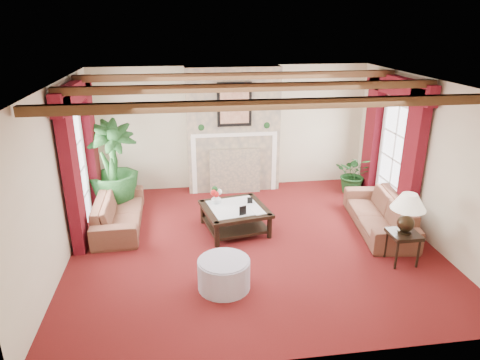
{
  "coord_description": "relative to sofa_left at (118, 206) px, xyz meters",
  "views": [
    {
      "loc": [
        -1.12,
        -6.43,
        3.6
      ],
      "look_at": [
        -0.16,
        0.4,
        1.0
      ],
      "focal_mm": 32.0,
      "sensor_mm": 36.0,
      "label": 1
    }
  ],
  "objects": [
    {
      "name": "floor",
      "position": [
        2.33,
        -0.97,
        -0.39
      ],
      "size": [
        6.0,
        6.0,
        0.0
      ],
      "primitive_type": "plane",
      "color": "#4A0D0D",
      "rests_on": "ground"
    },
    {
      "name": "ceiling",
      "position": [
        2.33,
        -0.97,
        2.31
      ],
      "size": [
        6.0,
        6.0,
        0.0
      ],
      "primitive_type": "plane",
      "rotation": [
        3.14,
        0.0,
        0.0
      ],
      "color": "white",
      "rests_on": "floor"
    },
    {
      "name": "back_wall",
      "position": [
        2.33,
        1.78,
        0.96
      ],
      "size": [
        6.0,
        0.02,
        2.7
      ],
      "primitive_type": "cube",
      "color": "beige",
      "rests_on": "ground"
    },
    {
      "name": "left_wall",
      "position": [
        -0.67,
        -0.97,
        0.96
      ],
      "size": [
        0.02,
        5.5,
        2.7
      ],
      "primitive_type": "cube",
      "color": "beige",
      "rests_on": "ground"
    },
    {
      "name": "right_wall",
      "position": [
        5.33,
        -0.97,
        0.96
      ],
      "size": [
        0.02,
        5.5,
        2.7
      ],
      "primitive_type": "cube",
      "color": "beige",
      "rests_on": "ground"
    },
    {
      "name": "ceiling_beams",
      "position": [
        2.33,
        -0.97,
        2.25
      ],
      "size": [
        6.0,
        3.0,
        0.12
      ],
      "primitive_type": null,
      "color": "#3D2513",
      "rests_on": "ceiling"
    },
    {
      "name": "fireplace",
      "position": [
        2.33,
        1.58,
        2.31
      ],
      "size": [
        2.0,
        0.52,
        2.7
      ],
      "primitive_type": null,
      "color": "tan",
      "rests_on": "ground"
    },
    {
      "name": "french_door_left",
      "position": [
        -0.64,
        0.03,
        1.74
      ],
      "size": [
        0.1,
        1.1,
        2.16
      ],
      "primitive_type": null,
      "color": "white",
      "rests_on": "ground"
    },
    {
      "name": "french_door_right",
      "position": [
        5.3,
        0.03,
        1.74
      ],
      "size": [
        0.1,
        1.1,
        2.16
      ],
      "primitive_type": null,
      "color": "white",
      "rests_on": "ground"
    },
    {
      "name": "curtains_left",
      "position": [
        -0.53,
        0.03,
        2.16
      ],
      "size": [
        0.2,
        2.4,
        2.55
      ],
      "primitive_type": null,
      "color": "#4F0A10",
      "rests_on": "ground"
    },
    {
      "name": "curtains_right",
      "position": [
        5.19,
        0.03,
        2.16
      ],
      "size": [
        0.2,
        2.4,
        2.55
      ],
      "primitive_type": null,
      "color": "#4F0A10",
      "rests_on": "ground"
    },
    {
      "name": "sofa_left",
      "position": [
        0.0,
        0.0,
        0.0
      ],
      "size": [
        2.02,
        0.65,
        0.78
      ],
      "primitive_type": "imported",
      "rotation": [
        0.0,
        0.0,
        1.59
      ],
      "color": "#3D1018",
      "rests_on": "ground"
    },
    {
      "name": "sofa_right",
      "position": [
        4.7,
        -0.78,
        0.01
      ],
      "size": [
        2.22,
        1.14,
        0.81
      ],
      "primitive_type": "imported",
      "rotation": [
        0.0,
        0.0,
        -1.7
      ],
      "color": "#3D1018",
      "rests_on": "ground"
    },
    {
      "name": "potted_palm",
      "position": [
        -0.17,
        0.84,
        0.11
      ],
      "size": [
        2.35,
        2.54,
        1.0
      ],
      "primitive_type": "imported",
      "rotation": [
        0.0,
        0.0,
        0.43
      ],
      "color": "black",
      "rests_on": "ground"
    },
    {
      "name": "small_plant",
      "position": [
        4.91,
        0.95,
        -0.05
      ],
      "size": [
        1.51,
        1.52,
        0.68
      ],
      "primitive_type": "imported",
      "rotation": [
        0.0,
        0.0,
        -0.5
      ],
      "color": "black",
      "rests_on": "ground"
    },
    {
      "name": "coffee_table",
      "position": [
        2.09,
        -0.48,
        -0.17
      ],
      "size": [
        1.28,
        1.28,
        0.45
      ],
      "primitive_type": null,
      "rotation": [
        0.0,
        0.0,
        0.19
      ],
      "color": "black",
      "rests_on": "ground"
    },
    {
      "name": "side_table",
      "position": [
        4.54,
        -1.94,
        -0.13
      ],
      "size": [
        0.53,
        0.53,
        0.52
      ],
      "primitive_type": null,
      "rotation": [
        0.0,
        0.0,
        -0.23
      ],
      "color": "black",
      "rests_on": "ground"
    },
    {
      "name": "ottoman",
      "position": [
        1.71,
        -2.23,
        -0.17
      ],
      "size": [
        0.75,
        0.75,
        0.44
      ],
      "primitive_type": "cylinder",
      "color": "#A8A4BA",
      "rests_on": "ground"
    },
    {
      "name": "table_lamp",
      "position": [
        4.54,
        -1.94,
        0.46
      ],
      "size": [
        0.52,
        0.52,
        0.66
      ],
      "primitive_type": null,
      "color": "black",
      "rests_on": "side_table"
    },
    {
      "name": "flower_vase",
      "position": [
        1.78,
        -0.26,
        0.15
      ],
      "size": [
        0.28,
        0.28,
        0.18
      ],
      "primitive_type": "imported",
      "rotation": [
        0.0,
        0.0,
        -0.27
      ],
      "color": "silver",
      "rests_on": "coffee_table"
    },
    {
      "name": "book",
      "position": [
        2.37,
        -0.77,
        0.19
      ],
      "size": [
        0.21,
        0.1,
        0.27
      ],
      "primitive_type": "imported",
      "rotation": [
        0.0,
        0.0,
        0.22
      ],
      "color": "black",
      "rests_on": "coffee_table"
    },
    {
      "name": "photo_frame_a",
      "position": [
        2.18,
        -0.83,
        0.14
      ],
      "size": [
        0.13,
        0.07,
        0.17
      ],
      "primitive_type": null,
      "rotation": [
        0.0,
        0.0,
        0.37
      ],
      "color": "black",
      "rests_on": "coffee_table"
    },
    {
      "name": "photo_frame_b",
      "position": [
        2.38,
        -0.36,
        0.12
      ],
      "size": [
        0.1,
        0.02,
        0.13
      ],
      "primitive_type": null,
      "rotation": [
        0.0,
        0.0,
        -0.03
      ],
      "color": "black",
      "rests_on": "coffee_table"
    }
  ]
}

